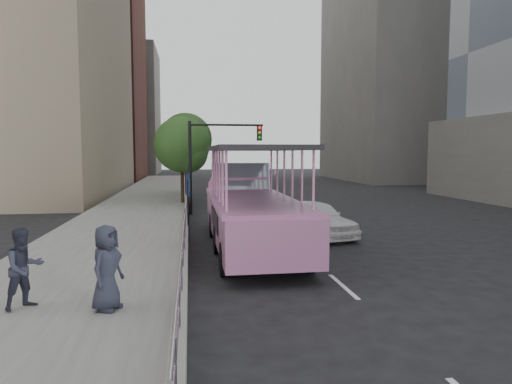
{
  "coord_description": "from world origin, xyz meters",
  "views": [
    {
      "loc": [
        -2.91,
        -13.14,
        3.48
      ],
      "look_at": [
        -0.62,
        2.63,
        2.09
      ],
      "focal_mm": 32.0,
      "sensor_mm": 36.0,
      "label": 1
    }
  ],
  "objects_px": {
    "pedestrian_mid": "(24,268)",
    "pedestrian_far": "(107,268)",
    "traffic_signal": "(212,152)",
    "duck_boat": "(248,209)",
    "parking_sign": "(188,199)",
    "car": "(315,218)",
    "street_tree_near": "(183,147)",
    "street_tree_far": "(187,141)"
  },
  "relations": [
    {
      "from": "pedestrian_mid",
      "to": "pedestrian_far",
      "type": "bearing_deg",
      "value": -56.6
    },
    {
      "from": "pedestrian_mid",
      "to": "traffic_signal",
      "type": "xyz_separation_m",
      "value": [
        4.57,
        15.96,
        2.37
      ]
    },
    {
      "from": "duck_boat",
      "to": "pedestrian_far",
      "type": "bearing_deg",
      "value": -116.93
    },
    {
      "from": "pedestrian_mid",
      "to": "parking_sign",
      "type": "height_order",
      "value": "parking_sign"
    },
    {
      "from": "car",
      "to": "parking_sign",
      "type": "height_order",
      "value": "parking_sign"
    },
    {
      "from": "traffic_signal",
      "to": "street_tree_near",
      "type": "height_order",
      "value": "street_tree_near"
    },
    {
      "from": "street_tree_near",
      "to": "traffic_signal",
      "type": "bearing_deg",
      "value": -65.02
    },
    {
      "from": "duck_boat",
      "to": "street_tree_far",
      "type": "height_order",
      "value": "street_tree_far"
    },
    {
      "from": "parking_sign",
      "to": "street_tree_far",
      "type": "relative_size",
      "value": 0.42
    },
    {
      "from": "parking_sign",
      "to": "traffic_signal",
      "type": "distance_m",
      "value": 8.3
    },
    {
      "from": "car",
      "to": "street_tree_near",
      "type": "distance_m",
      "value": 12.63
    },
    {
      "from": "duck_boat",
      "to": "parking_sign",
      "type": "distance_m",
      "value": 2.39
    },
    {
      "from": "car",
      "to": "street_tree_far",
      "type": "xyz_separation_m",
      "value": [
        -5.28,
        16.96,
        3.55
      ]
    },
    {
      "from": "duck_boat",
      "to": "parking_sign",
      "type": "height_order",
      "value": "duck_boat"
    },
    {
      "from": "car",
      "to": "street_tree_far",
      "type": "height_order",
      "value": "street_tree_far"
    },
    {
      "from": "pedestrian_mid",
      "to": "street_tree_near",
      "type": "distance_m",
      "value": 19.8
    },
    {
      "from": "parking_sign",
      "to": "street_tree_near",
      "type": "relative_size",
      "value": 0.47
    },
    {
      "from": "duck_boat",
      "to": "pedestrian_far",
      "type": "xyz_separation_m",
      "value": [
        -3.81,
        -7.51,
        -0.2
      ]
    },
    {
      "from": "car",
      "to": "parking_sign",
      "type": "bearing_deg",
      "value": 167.89
    },
    {
      "from": "parking_sign",
      "to": "car",
      "type": "bearing_deg",
      "value": 5.16
    },
    {
      "from": "car",
      "to": "street_tree_far",
      "type": "bearing_deg",
      "value": 90.03
    },
    {
      "from": "pedestrian_far",
      "to": "parking_sign",
      "type": "bearing_deg",
      "value": 12.31
    },
    {
      "from": "duck_boat",
      "to": "pedestrian_mid",
      "type": "height_order",
      "value": "duck_boat"
    },
    {
      "from": "traffic_signal",
      "to": "street_tree_far",
      "type": "xyz_separation_m",
      "value": [
        -1.4,
        9.43,
        0.81
      ]
    },
    {
      "from": "traffic_signal",
      "to": "street_tree_far",
      "type": "height_order",
      "value": "street_tree_far"
    },
    {
      "from": "car",
      "to": "traffic_signal",
      "type": "height_order",
      "value": "traffic_signal"
    },
    {
      "from": "pedestrian_mid",
      "to": "pedestrian_far",
      "type": "xyz_separation_m",
      "value": [
        1.69,
        -0.36,
        0.04
      ]
    },
    {
      "from": "parking_sign",
      "to": "street_tree_far",
      "type": "height_order",
      "value": "street_tree_far"
    },
    {
      "from": "pedestrian_mid",
      "to": "car",
      "type": "bearing_deg",
      "value": 0.23
    },
    {
      "from": "car",
      "to": "duck_boat",
      "type": "bearing_deg",
      "value": -173.84
    },
    {
      "from": "pedestrian_far",
      "to": "traffic_signal",
      "type": "height_order",
      "value": "traffic_signal"
    },
    {
      "from": "pedestrian_mid",
      "to": "street_tree_far",
      "type": "relative_size",
      "value": 0.26
    },
    {
      "from": "duck_boat",
      "to": "traffic_signal",
      "type": "height_order",
      "value": "traffic_signal"
    },
    {
      "from": "car",
      "to": "traffic_signal",
      "type": "bearing_deg",
      "value": 100.02
    },
    {
      "from": "pedestrian_far",
      "to": "street_tree_far",
      "type": "relative_size",
      "value": 0.27
    },
    {
      "from": "car",
      "to": "pedestrian_far",
      "type": "height_order",
      "value": "pedestrian_far"
    },
    {
      "from": "street_tree_near",
      "to": "street_tree_far",
      "type": "xyz_separation_m",
      "value": [
        0.2,
        6.0,
        0.49
      ]
    },
    {
      "from": "pedestrian_far",
      "to": "duck_boat",
      "type": "bearing_deg",
      "value": -3.79
    },
    {
      "from": "parking_sign",
      "to": "traffic_signal",
      "type": "relative_size",
      "value": 0.52
    },
    {
      "from": "car",
      "to": "street_tree_near",
      "type": "relative_size",
      "value": 0.78
    },
    {
      "from": "pedestrian_mid",
      "to": "traffic_signal",
      "type": "relative_size",
      "value": 0.32
    },
    {
      "from": "duck_boat",
      "to": "parking_sign",
      "type": "bearing_deg",
      "value": 159.94
    }
  ]
}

